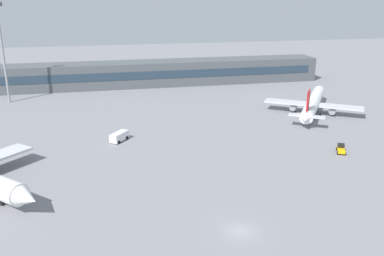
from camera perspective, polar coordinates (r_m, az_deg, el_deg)
The scene contains 6 objects.
ground_plane at distance 97.18m, azimuth -1.05°, elevation -1.76°, with size 400.00×400.00×0.00m, color gray.
terminal_building at distance 157.38m, azimuth -5.79°, elevation 7.50°, with size 129.71×12.13×9.00m.
airplane_mid at distance 124.59m, azimuth 16.40°, elevation 3.37°, with size 25.67×34.12×9.75m.
baggage_tug_yellow at distance 95.50m, azimuth 19.87°, elevation -2.72°, with size 3.01×3.89×1.75m.
service_van_white at distance 98.10m, azimuth -10.01°, elevation -1.16°, with size 4.73×5.35×2.08m.
floodlight_tower_west at distance 141.48m, azimuth -24.73°, elevation 10.11°, with size 3.20×0.80×30.66m.
Camera 1 is at (-18.19, -49.68, 32.72)m, focal length 38.66 mm.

